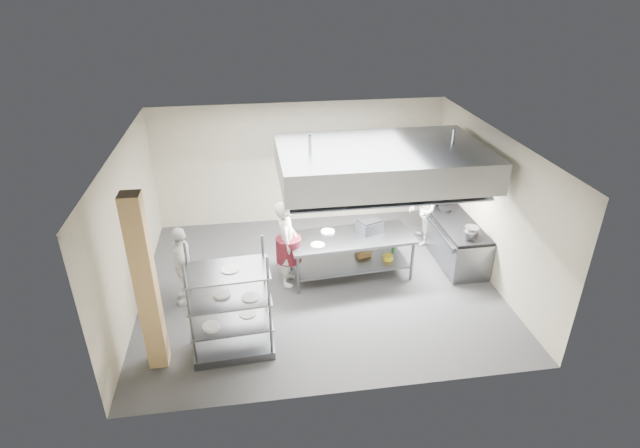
{
  "coord_description": "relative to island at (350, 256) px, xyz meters",
  "views": [
    {
      "loc": [
        -1.24,
        -8.46,
        5.73
      ],
      "look_at": [
        0.06,
        0.2,
        1.25
      ],
      "focal_mm": 28.0,
      "sensor_mm": 36.0,
      "label": 1
    }
  ],
  "objects": [
    {
      "name": "hood_strip_a",
      "position": [
        -0.3,
        0.18,
        1.62
      ],
      "size": [
        1.6,
        0.12,
        0.04
      ],
      "primitive_type": "cube",
      "color": "white",
      "rests_on": "exhaust_hood"
    },
    {
      "name": "griddle",
      "position": [
        0.42,
        0.17,
        0.57
      ],
      "size": [
        0.57,
        0.52,
        0.23
      ],
      "primitive_type": "cube",
      "rotation": [
        0.0,
        0.0,
        0.39
      ],
      "color": "slate",
      "rests_on": "island_worktop"
    },
    {
      "name": "wall_right",
      "position": [
        2.8,
        -0.22,
        1.04
      ],
      "size": [
        0.0,
        6.0,
        6.0
      ],
      "primitive_type": "plane",
      "rotation": [
        1.57,
        0.0,
        -1.57
      ],
      "color": "#A0977F",
      "rests_on": "ground"
    },
    {
      "name": "island_undershelf",
      "position": [
        0.0,
        -0.0,
        -0.16
      ],
      "size": [
        2.38,
        1.11,
        0.04
      ],
      "primitive_type": "cube",
      "rotation": [
        0.0,
        0.0,
        0.07
      ],
      "color": "slate",
      "rests_on": "island"
    },
    {
      "name": "chef_plating",
      "position": [
        -3.3,
        -0.43,
        0.34
      ],
      "size": [
        0.45,
        0.95,
        1.58
      ],
      "primitive_type": "imported",
      "rotation": [
        0.0,
        0.0,
        -1.5
      ],
      "color": "silver",
      "rests_on": "floor"
    },
    {
      "name": "wicker_basket",
      "position": [
        0.32,
        0.18,
        -0.07
      ],
      "size": [
        0.33,
        0.26,
        0.13
      ],
      "primitive_type": "cube",
      "rotation": [
        0.0,
        0.0,
        0.2
      ],
      "color": "olive",
      "rests_on": "island_undershelf"
    },
    {
      "name": "chef_line",
      "position": [
        1.9,
        1.13,
        0.38
      ],
      "size": [
        0.86,
        0.97,
        1.67
      ],
      "primitive_type": "imported",
      "rotation": [
        0.0,
        0.0,
        -1.89
      ],
      "color": "silver",
      "rests_on": "floor"
    },
    {
      "name": "floor",
      "position": [
        -0.7,
        -0.22,
        -0.46
      ],
      "size": [
        7.0,
        7.0,
        0.0
      ],
      "primitive_type": "plane",
      "color": "#3B3B3E",
      "rests_on": "ground"
    },
    {
      "name": "range_top",
      "position": [
        2.38,
        0.28,
        0.41
      ],
      "size": [
        0.78,
        1.96,
        0.06
      ],
      "primitive_type": "cube",
      "color": "black",
      "rests_on": "cooking_range"
    },
    {
      "name": "cooking_range",
      "position": [
        2.38,
        0.28,
        -0.04
      ],
      "size": [
        0.8,
        2.0,
        0.84
      ],
      "primitive_type": "cube",
      "color": "slate",
      "rests_on": "floor"
    },
    {
      "name": "hood_strip_b",
      "position": [
        1.5,
        0.18,
        1.62
      ],
      "size": [
        1.6,
        0.12,
        0.04
      ],
      "primitive_type": "cube",
      "color": "white",
      "rests_on": "exhaust_hood"
    },
    {
      "name": "wall_back",
      "position": [
        -0.7,
        2.78,
        1.04
      ],
      "size": [
        7.0,
        0.0,
        7.0
      ],
      "primitive_type": "plane",
      "rotation": [
        1.57,
        0.0,
        0.0
      ],
      "color": "#A0977F",
      "rests_on": "ground"
    },
    {
      "name": "island",
      "position": [
        0.0,
        0.0,
        0.0
      ],
      "size": [
        2.59,
        1.23,
        0.91
      ],
      "primitive_type": null,
      "rotation": [
        0.0,
        0.0,
        0.07
      ],
      "color": "slate",
      "rests_on": "floor"
    },
    {
      "name": "island_worktop",
      "position": [
        0.0,
        0.0,
        0.42
      ],
      "size": [
        2.59,
        1.23,
        0.06
      ],
      "primitive_type": "cube",
      "rotation": [
        0.0,
        0.0,
        0.07
      ],
      "color": "gray",
      "rests_on": "island"
    },
    {
      "name": "exhaust_hood",
      "position": [
        0.6,
        0.18,
        1.94
      ],
      "size": [
        4.0,
        2.5,
        0.6
      ],
      "primitive_type": "cube",
      "color": "gray",
      "rests_on": "ceiling"
    },
    {
      "name": "column",
      "position": [
        -3.6,
        -2.12,
        1.04
      ],
      "size": [
        0.3,
        0.3,
        3.0
      ],
      "primitive_type": "cube",
      "color": "tan",
      "rests_on": "floor"
    },
    {
      "name": "plate_stack",
      "position": [
        -2.4,
        -2.02,
        0.17
      ],
      "size": [
        0.28,
        0.28,
        0.05
      ],
      "primitive_type": "cylinder",
      "color": "white",
      "rests_on": "pass_rack"
    },
    {
      "name": "wall_shelf",
      "position": [
        1.1,
        2.62,
        1.04
      ],
      "size": [
        1.5,
        0.28,
        0.04
      ],
      "primitive_type": "cube",
      "color": "gray",
      "rests_on": "wall_back"
    },
    {
      "name": "chef_head",
      "position": [
        -1.31,
        -0.08,
        0.45
      ],
      "size": [
        0.53,
        0.72,
        1.8
      ],
      "primitive_type": "imported",
      "rotation": [
        0.0,
        0.0,
        1.42
      ],
      "color": "white",
      "rests_on": "floor"
    },
    {
      "name": "ceiling",
      "position": [
        -0.7,
        -0.22,
        2.54
      ],
      "size": [
        7.0,
        7.0,
        0.0
      ],
      "primitive_type": "plane",
      "rotation": [
        3.14,
        0.0,
        0.0
      ],
      "color": "silver",
      "rests_on": "wall_back"
    },
    {
      "name": "stockpot",
      "position": [
        2.42,
        -0.32,
        0.54
      ],
      "size": [
        0.29,
        0.29,
        0.2
      ],
      "primitive_type": "cylinder",
      "color": "gray",
      "rests_on": "range_top"
    },
    {
      "name": "wall_left",
      "position": [
        -4.2,
        -0.22,
        1.04
      ],
      "size": [
        0.0,
        6.0,
        6.0
      ],
      "primitive_type": "plane",
      "rotation": [
        1.57,
        0.0,
        1.57
      ],
      "color": "#A0977F",
      "rests_on": "ground"
    },
    {
      "name": "pass_rack",
      "position": [
        -2.4,
        -2.02,
        0.52
      ],
      "size": [
        1.35,
        0.84,
        1.96
      ],
      "primitive_type": null,
      "rotation": [
        0.0,
        0.0,
        0.06
      ],
      "color": "slate",
      "rests_on": "floor"
    }
  ]
}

